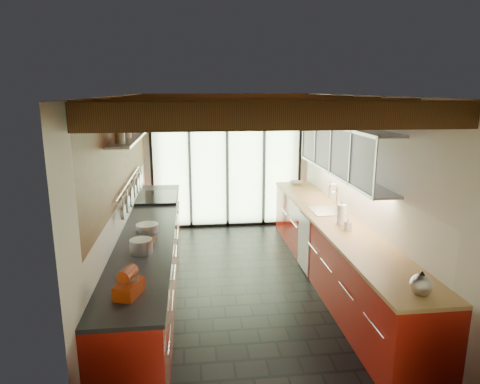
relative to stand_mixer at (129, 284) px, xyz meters
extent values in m
plane|color=black|center=(1.27, 1.97, -1.03)|extent=(5.50, 5.50, 0.00)
plane|color=silver|center=(1.27, 4.72, 0.27)|extent=(3.20, 0.00, 3.20)
plane|color=silver|center=(1.27, -0.78, 0.27)|extent=(3.20, 0.00, 3.20)
plane|color=silver|center=(-0.33, 1.97, 0.27)|extent=(0.00, 5.50, 5.50)
plane|color=silver|center=(2.87, 1.97, 0.27)|extent=(0.00, 5.50, 5.50)
plane|color=#472814|center=(1.27, 1.97, 1.57)|extent=(5.50, 5.50, 0.00)
cube|color=#593316|center=(1.27, -0.28, 1.45)|extent=(3.14, 0.14, 0.22)
cube|color=#593316|center=(1.27, 0.62, 1.45)|extent=(3.14, 0.14, 0.22)
cube|color=#593316|center=(1.27, 1.52, 1.45)|extent=(3.14, 0.14, 0.22)
cube|color=#593316|center=(1.27, 2.42, 1.45)|extent=(3.14, 0.14, 0.22)
cube|color=#593316|center=(1.27, 3.32, 1.45)|extent=(3.14, 0.14, 0.22)
cube|color=#593316|center=(1.27, 4.22, 1.45)|extent=(3.14, 0.14, 0.22)
cube|color=brown|center=(1.27, 4.68, 1.32)|extent=(3.14, 0.06, 0.50)
plane|color=brown|center=(-0.30, 2.17, 0.95)|extent=(0.00, 4.90, 4.90)
plane|color=#C6EAAD|center=(1.27, 4.70, 0.05)|extent=(2.90, 0.00, 2.90)
cube|color=black|center=(-0.18, 4.69, 0.05)|extent=(0.05, 0.04, 2.15)
cube|color=black|center=(2.72, 4.69, 0.05)|extent=(0.05, 0.04, 2.15)
cube|color=black|center=(1.27, 4.66, 0.05)|extent=(0.06, 0.05, 2.15)
cube|color=black|center=(1.27, 4.66, 1.12)|extent=(2.90, 0.05, 0.06)
cylinder|color=red|center=(1.27, 4.64, 1.32)|extent=(0.34, 0.04, 0.34)
cylinder|color=beige|center=(1.27, 4.62, 1.32)|extent=(0.28, 0.02, 0.28)
cube|color=#A81B10|center=(-0.01, 1.97, -0.59)|extent=(0.65, 5.00, 0.88)
cube|color=black|center=(-0.01, 1.97, -0.13)|extent=(0.68, 5.00, 0.04)
cube|color=silver|center=(-0.01, 3.42, -0.59)|extent=(0.66, 0.90, 0.90)
cube|color=black|center=(-0.01, 3.42, -0.10)|extent=(0.65, 0.90, 0.06)
cube|color=#A81B10|center=(2.54, 1.97, -0.59)|extent=(0.65, 5.00, 0.88)
cube|color=tan|center=(2.54, 1.97, -0.13)|extent=(0.68, 5.00, 0.04)
cube|color=white|center=(2.21, 2.37, -0.59)|extent=(0.02, 0.60, 0.84)
cube|color=silver|center=(2.54, 2.37, -0.10)|extent=(0.45, 0.52, 0.02)
cylinder|color=silver|center=(2.69, 2.37, 0.07)|extent=(0.02, 0.02, 0.34)
torus|color=silver|center=(2.63, 2.37, 0.24)|extent=(0.14, 0.02, 0.14)
plane|color=silver|center=(2.53, 2.27, 0.82)|extent=(0.00, 3.00, 3.00)
cube|color=#9EA0A5|center=(2.70, 2.27, 0.49)|extent=(0.34, 3.00, 0.03)
cube|color=#9EA0A5|center=(2.70, 2.27, 1.16)|extent=(0.34, 3.00, 0.03)
cylinder|color=silver|center=(-0.27, 2.27, 0.44)|extent=(0.02, 2.20, 0.02)
cube|color=silver|center=(-0.18, 2.17, 1.07)|extent=(0.28, 2.60, 0.03)
cylinder|color=silver|center=(-0.23, 1.37, 0.26)|extent=(0.04, 0.18, 0.18)
cylinder|color=silver|center=(-0.23, 1.72, 0.26)|extent=(0.04, 0.22, 0.22)
cylinder|color=silver|center=(-0.23, 2.07, 0.26)|extent=(0.04, 0.26, 0.26)
cylinder|color=silver|center=(-0.23, 2.42, 0.26)|extent=(0.04, 0.18, 0.18)
cylinder|color=silver|center=(-0.23, 2.77, 0.26)|extent=(0.04, 0.22, 0.22)
cylinder|color=silver|center=(-0.23, 3.07, 0.26)|extent=(0.04, 0.26, 0.26)
cylinder|color=silver|center=(-0.23, 3.32, 0.26)|extent=(0.04, 0.18, 0.18)
cube|color=#B3370E|center=(0.00, -0.01, -0.04)|extent=(0.25, 0.34, 0.13)
cylinder|color=#B3370E|center=(0.00, -0.03, 0.11)|extent=(0.17, 0.22, 0.12)
cylinder|color=silver|center=(0.00, 0.05, 0.00)|extent=(0.19, 0.19, 0.13)
cylinder|color=silver|center=(0.00, 0.99, -0.03)|extent=(0.31, 0.31, 0.16)
cylinder|color=silver|center=(0.00, 1.70, -0.05)|extent=(0.29, 0.29, 0.11)
cube|color=brown|center=(0.00, 1.30, -0.09)|extent=(0.26, 0.34, 0.03)
sphere|color=silver|center=(2.54, -0.28, -0.01)|extent=(0.23, 0.23, 0.20)
cone|color=black|center=(2.54, -0.28, 0.10)|extent=(0.08, 0.08, 0.05)
cylinder|color=silver|center=(2.54, -0.18, 0.00)|extent=(0.03, 0.08, 0.04)
cylinder|color=white|center=(2.54, 1.73, 0.03)|extent=(0.14, 0.14, 0.27)
cylinder|color=silver|center=(2.54, 1.73, 0.19)|extent=(0.03, 0.03, 0.05)
imported|color=silver|center=(2.54, 1.48, -0.03)|extent=(0.08, 0.08, 0.16)
imported|color=silver|center=(2.54, 4.22, -0.08)|extent=(0.32, 0.32, 0.06)
camera|label=1|loc=(0.57, -3.52, 1.65)|focal=32.00mm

